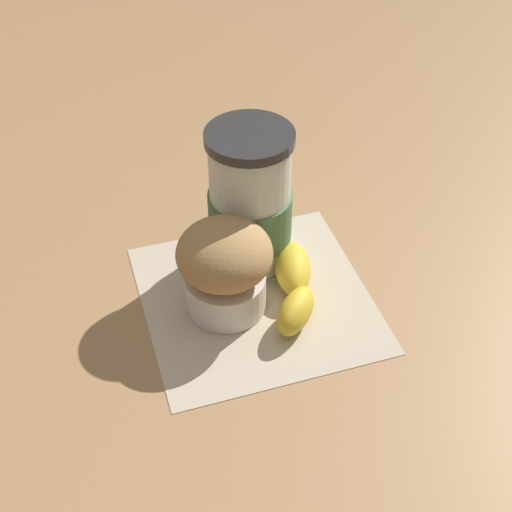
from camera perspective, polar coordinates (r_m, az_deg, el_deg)
ground_plane at (r=0.72m, az=0.00°, el=-3.45°), size 3.00×3.00×0.00m
paper_napkin at (r=0.72m, az=0.00°, el=-3.40°), size 0.27×0.27×0.00m
coffee_cup at (r=0.71m, az=-0.49°, el=4.25°), size 0.09×0.09×0.15m
muffin at (r=0.67m, az=-2.50°, el=-0.82°), size 0.09×0.09×0.10m
banana at (r=0.72m, az=2.24°, el=-1.00°), size 0.17×0.10×0.04m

